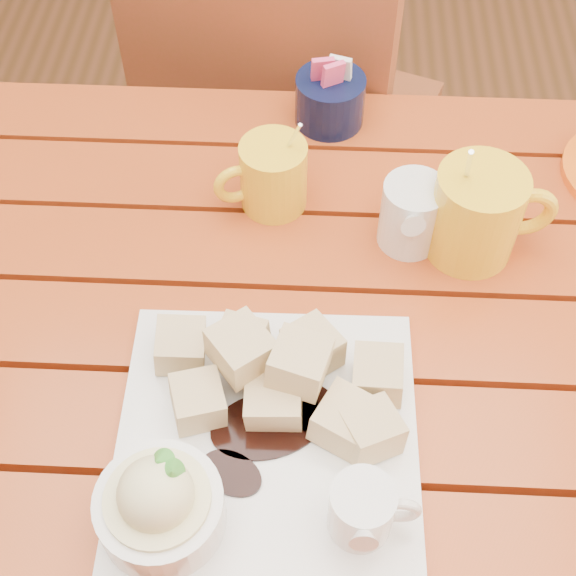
# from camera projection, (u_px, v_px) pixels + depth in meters

# --- Properties ---
(ground) EXTENTS (5.00, 5.00, 0.00)m
(ground) POSITION_uv_depth(u_px,v_px,m) (264.00, 561.00, 1.46)
(ground) COLOR #583419
(ground) RESTS_ON ground
(table) EXTENTS (1.20, 0.79, 0.75)m
(table) POSITION_uv_depth(u_px,v_px,m) (251.00, 380.00, 0.95)
(table) COLOR #A24214
(table) RESTS_ON ground
(dessert_plate) EXTENTS (0.29, 0.29, 0.12)m
(dessert_plate) POSITION_uv_depth(u_px,v_px,m) (249.00, 443.00, 0.74)
(dessert_plate) COLOR white
(dessert_plate) RESTS_ON table
(coffee_mug_left) EXTENTS (0.11, 0.08, 0.13)m
(coffee_mug_left) POSITION_uv_depth(u_px,v_px,m) (271.00, 175.00, 0.94)
(coffee_mug_left) COLOR yellow
(coffee_mug_left) RESTS_ON table
(coffee_mug_right) EXTENTS (0.14, 0.10, 0.17)m
(coffee_mug_right) POSITION_uv_depth(u_px,v_px,m) (479.00, 213.00, 0.88)
(coffee_mug_right) COLOR yellow
(coffee_mug_right) RESTS_ON table
(cream_pitcher) EXTENTS (0.10, 0.09, 0.09)m
(cream_pitcher) POSITION_uv_depth(u_px,v_px,m) (414.00, 213.00, 0.90)
(cream_pitcher) COLOR white
(cream_pitcher) RESTS_ON table
(sugar_caddy) EXTENTS (0.09, 0.09, 0.10)m
(sugar_caddy) POSITION_uv_depth(u_px,v_px,m) (330.00, 99.00, 1.04)
(sugar_caddy) COLOR black
(sugar_caddy) RESTS_ON table
(chair_far) EXTENTS (0.56, 0.56, 0.91)m
(chair_far) POSITION_uv_depth(u_px,v_px,m) (281.00, 129.00, 1.41)
(chair_far) COLOR brown
(chair_far) RESTS_ON ground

